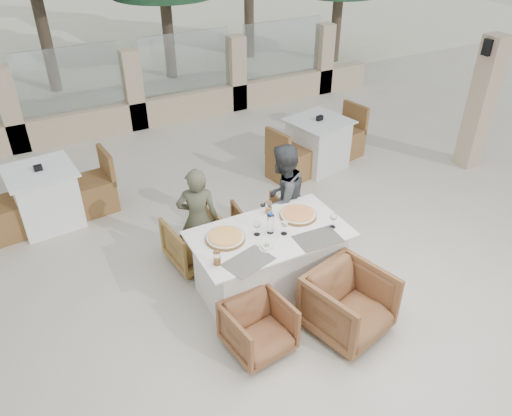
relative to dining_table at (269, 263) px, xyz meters
name	(u,v)px	position (x,y,z in m)	size (l,w,h in m)	color
ground	(263,284)	(-0.01, 0.12, -0.39)	(80.00, 80.00, 0.00)	beige
sand_patch	(56,22)	(-0.01, 14.12, -0.38)	(30.00, 16.00, 0.01)	beige
perimeter_wall_far	(133,85)	(-0.01, 4.92, 0.42)	(10.00, 0.34, 1.60)	beige
lantern_pillar	(481,104)	(4.19, 1.12, 0.61)	(0.34, 0.34, 2.00)	tan
dining_table	(269,263)	(0.00, 0.00, 0.00)	(1.60, 0.90, 0.77)	white
placemat_near_left	(248,262)	(-0.40, -0.31, 0.39)	(0.45, 0.30, 0.00)	#635E55
placemat_near_right	(318,239)	(0.38, -0.31, 0.39)	(0.45, 0.30, 0.00)	#534F47
pizza_left	(225,238)	(-0.44, 0.11, 0.41)	(0.40, 0.40, 0.05)	orange
pizza_right	(298,214)	(0.41, 0.13, 0.41)	(0.39, 0.39, 0.05)	#D2481C
water_bottle	(270,222)	(0.01, 0.01, 0.51)	(0.07, 0.07, 0.25)	#C0E3FD
wine_glass_centre	(257,227)	(-0.13, 0.04, 0.48)	(0.08, 0.08, 0.18)	silver
wine_glass_near	(284,226)	(0.12, -0.08, 0.48)	(0.08, 0.08, 0.18)	silver
wine_glass_corner	(333,220)	(0.62, -0.21, 0.48)	(0.08, 0.08, 0.18)	white
beer_glass_left	(217,258)	(-0.67, -0.20, 0.45)	(0.07, 0.07, 0.14)	#BF6F1B
beer_glass_right	(269,208)	(0.17, 0.32, 0.45)	(0.07, 0.07, 0.14)	orange
olive_dish	(267,247)	(-0.15, -0.21, 0.41)	(0.11, 0.11, 0.04)	silver
armchair_far_left	(196,241)	(-0.50, 0.85, -0.10)	(0.61, 0.63, 0.57)	olive
armchair_far_right	(261,223)	(0.35, 0.84, -0.12)	(0.57, 0.59, 0.53)	brown
armchair_near_left	(258,327)	(-0.48, -0.66, -0.12)	(0.57, 0.58, 0.53)	brown
armchair_near_right	(349,304)	(0.41, -0.85, -0.05)	(0.71, 0.73, 0.67)	brown
diner_left	(198,219)	(-0.48, 0.76, 0.24)	(0.46, 0.30, 1.26)	#4E4E39
diner_right	(282,199)	(0.51, 0.62, 0.29)	(0.66, 0.51, 1.36)	#3E4144
bg_table_a	(46,197)	(-1.89, 2.47, 0.00)	(1.64, 0.82, 0.77)	white
bg_table_b	(318,144)	(2.05, 2.16, 0.00)	(1.64, 0.82, 0.77)	silver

